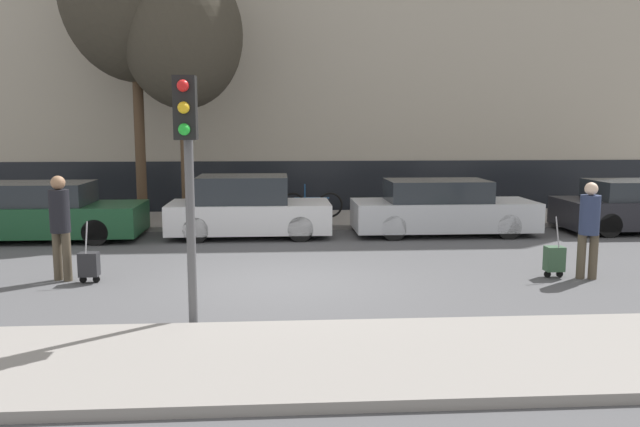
% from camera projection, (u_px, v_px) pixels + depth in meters
% --- Properties ---
extents(ground_plane, '(80.00, 80.00, 0.00)m').
position_uv_depth(ground_plane, '(285.00, 283.00, 10.73)').
color(ground_plane, '#4C4C4F').
extents(sidewalk_near, '(28.00, 2.50, 0.12)m').
position_uv_depth(sidewalk_near, '(289.00, 360.00, 7.01)').
color(sidewalk_near, gray).
rests_on(sidewalk_near, ground_plane).
extents(sidewalk_far, '(28.00, 3.00, 0.12)m').
position_uv_depth(sidewalk_far, '(282.00, 220.00, 17.64)').
color(sidewalk_far, gray).
rests_on(sidewalk_far, ground_plane).
extents(building_facade, '(28.00, 2.35, 13.37)m').
position_uv_depth(building_facade, '(280.00, 1.00, 20.03)').
color(building_facade, '#A89E8C').
rests_on(building_facade, ground_plane).
extents(parked_car_0, '(4.58, 1.83, 1.37)m').
position_uv_depth(parked_car_0, '(42.00, 213.00, 14.76)').
color(parked_car_0, '#194728').
rests_on(parked_car_0, ground_plane).
extents(parked_car_1, '(3.90, 1.78, 1.49)m').
position_uv_depth(parked_car_1, '(248.00, 209.00, 15.21)').
color(parked_car_1, silver).
rests_on(parked_car_1, ground_plane).
extents(parked_car_2, '(4.48, 1.71, 1.36)m').
position_uv_depth(parked_car_2, '(442.00, 209.00, 15.50)').
color(parked_car_2, '#B7BABF').
rests_on(parked_car_2, ground_plane).
extents(pedestrian_left, '(0.34, 0.34, 1.84)m').
position_uv_depth(pedestrian_left, '(60.00, 221.00, 10.75)').
color(pedestrian_left, '#4C4233').
rests_on(pedestrian_left, ground_plane).
extents(trolley_left, '(0.34, 0.29, 1.07)m').
position_uv_depth(trolley_left, '(89.00, 264.00, 10.69)').
color(trolley_left, '#262628').
rests_on(trolley_left, ground_plane).
extents(pedestrian_right, '(0.34, 0.34, 1.71)m').
position_uv_depth(pedestrian_right, '(589.00, 224.00, 10.89)').
color(pedestrian_right, '#4C4233').
rests_on(pedestrian_right, ground_plane).
extents(trolley_right, '(0.34, 0.29, 1.10)m').
position_uv_depth(trolley_right, '(554.00, 259.00, 11.07)').
color(trolley_right, '#335138').
rests_on(trolley_right, ground_plane).
extents(traffic_light, '(0.28, 0.47, 3.30)m').
position_uv_depth(traffic_light, '(187.00, 150.00, 7.98)').
color(traffic_light, '#515154').
rests_on(traffic_light, ground_plane).
extents(parked_bicycle, '(1.77, 0.06, 0.96)m').
position_uv_depth(parked_bicycle, '(312.00, 205.00, 17.56)').
color(parked_bicycle, black).
rests_on(parked_bicycle, sidewalk_far).
extents(bare_tree_down_street, '(3.15, 3.15, 6.86)m').
position_uv_depth(bare_tree_down_street, '(182.00, 35.00, 16.25)').
color(bare_tree_down_street, '#4C3826').
rests_on(bare_tree_down_street, sidewalk_far).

